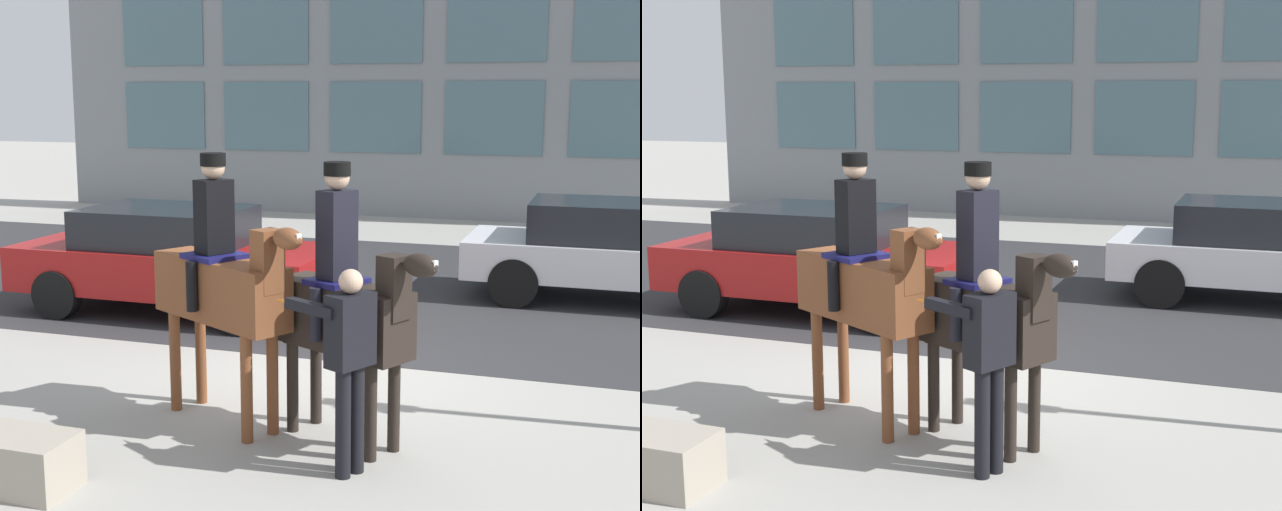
{
  "view_description": "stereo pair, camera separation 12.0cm",
  "coord_description": "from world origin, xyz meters",
  "views": [
    {
      "loc": [
        2.91,
        -9.17,
        3.14
      ],
      "look_at": [
        0.2,
        -1.04,
        1.57
      ],
      "focal_mm": 50.0,
      "sensor_mm": 36.0,
      "label": 1
    },
    {
      "loc": [
        3.03,
        -9.13,
        3.14
      ],
      "look_at": [
        0.2,
        -1.04,
        1.57
      ],
      "focal_mm": 50.0,
      "sensor_mm": 36.0,
      "label": 2
    }
  ],
  "objects": [
    {
      "name": "street_car_near_lane",
      "position": [
        -3.09,
        2.11,
        0.8
      ],
      "size": [
        4.5,
        2.0,
        1.52
      ],
      "color": "maroon",
      "rests_on": "ground_plane"
    },
    {
      "name": "pedestrian_bystander",
      "position": [
        0.92,
        -2.48,
        1.03
      ],
      "size": [
        0.91,
        0.46,
        1.75
      ],
      "rotation": [
        0.0,
        0.0,
        2.66
      ],
      "color": "black",
      "rests_on": "ground_plane"
    },
    {
      "name": "mounted_horse_lead",
      "position": [
        -0.54,
        -1.7,
        1.37
      ],
      "size": [
        1.85,
        1.22,
        2.59
      ],
      "rotation": [
        0.0,
        0.0,
        -0.51
      ],
      "color": "brown",
      "rests_on": "ground_plane"
    },
    {
      "name": "street_car_far_lane",
      "position": [
        2.84,
        4.83,
        0.8
      ],
      "size": [
        4.23,
        2.01,
        1.52
      ],
      "color": "silver",
      "rests_on": "ground_plane"
    },
    {
      "name": "ground_plane",
      "position": [
        0.0,
        0.0,
        0.0
      ],
      "size": [
        80.0,
        80.0,
        0.0
      ],
      "primitive_type": "plane",
      "color": "#9E9B93"
    },
    {
      "name": "road_surface",
      "position": [
        0.0,
        4.75,
        0.0
      ],
      "size": [
        23.6,
        8.5,
        0.01
      ],
      "color": "#2D2D30",
      "rests_on": "ground_plane"
    },
    {
      "name": "mounted_horse_companion",
      "position": [
        0.69,
        -1.81,
        1.27
      ],
      "size": [
        1.68,
        1.05,
        2.54
      ],
      "rotation": [
        0.0,
        0.0,
        -0.46
      ],
      "color": "black",
      "rests_on": "ground_plane"
    }
  ]
}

